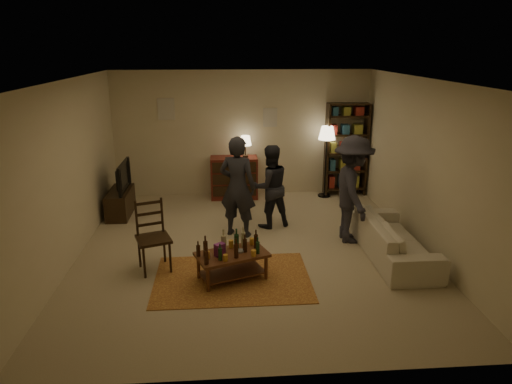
{
  "coord_description": "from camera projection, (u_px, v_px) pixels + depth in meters",
  "views": [
    {
      "loc": [
        -0.43,
        -6.78,
        3.18
      ],
      "look_at": [
        0.08,
        0.1,
        0.96
      ],
      "focal_mm": 32.0,
      "sensor_mm": 36.0,
      "label": 1
    }
  ],
  "objects": [
    {
      "name": "coffee_table",
      "position": [
        231.0,
        255.0,
        6.39
      ],
      "size": [
        1.11,
        0.84,
        0.74
      ],
      "rotation": [
        0.0,
        0.0,
        0.35
      ],
      "color": "brown",
      "rests_on": "ground"
    },
    {
      "name": "person_by_sofa",
      "position": [
        352.0,
        190.0,
        7.53
      ],
      "size": [
        0.69,
        1.18,
        1.8
      ],
      "primitive_type": "imported",
      "rotation": [
        0.0,
        0.0,
        1.55
      ],
      "color": "#292931",
      "rests_on": "ground"
    },
    {
      "name": "person_left",
      "position": [
        238.0,
        187.0,
        7.76
      ],
      "size": [
        0.75,
        0.62,
        1.76
      ],
      "primitive_type": "imported",
      "rotation": [
        0.0,
        0.0,
        2.78
      ],
      "color": "#23242A",
      "rests_on": "ground"
    },
    {
      "name": "sofa",
      "position": [
        394.0,
        238.0,
        7.12
      ],
      "size": [
        0.81,
        2.08,
        0.61
      ],
      "primitive_type": "imported",
      "rotation": [
        0.0,
        0.0,
        1.57
      ],
      "color": "beige",
      "rests_on": "ground"
    },
    {
      "name": "dresser",
      "position": [
        234.0,
        176.0,
        9.85
      ],
      "size": [
        1.0,
        0.5,
        1.36
      ],
      "color": "maroon",
      "rests_on": "ground"
    },
    {
      "name": "person_right",
      "position": [
        270.0,
        186.0,
        8.19
      ],
      "size": [
        0.88,
        0.78,
        1.52
      ],
      "primitive_type": "imported",
      "rotation": [
        0.0,
        0.0,
        3.46
      ],
      "color": "#212228",
      "rests_on": "ground"
    },
    {
      "name": "floor",
      "position": [
        252.0,
        250.0,
        7.44
      ],
      "size": [
        6.0,
        6.0,
        0.0
      ],
      "primitive_type": "plane",
      "color": "#C6B793",
      "rests_on": "ground"
    },
    {
      "name": "bookshelf",
      "position": [
        346.0,
        149.0,
        9.92
      ],
      "size": [
        0.9,
        0.34,
        2.02
      ],
      "color": "#302010",
      "rests_on": "ground"
    },
    {
      "name": "floor_lamp",
      "position": [
        327.0,
        138.0,
        9.68
      ],
      "size": [
        0.36,
        0.36,
        1.55
      ],
      "color": "black",
      "rests_on": "ground"
    },
    {
      "name": "tv_stand",
      "position": [
        120.0,
        196.0,
        8.85
      ],
      "size": [
        0.4,
        1.0,
        1.06
      ],
      "color": "#302010",
      "rests_on": "ground"
    },
    {
      "name": "rug",
      "position": [
        232.0,
        278.0,
        6.51
      ],
      "size": [
        2.2,
        1.5,
        0.01
      ],
      "primitive_type": "cube",
      "color": "brown",
      "rests_on": "ground"
    },
    {
      "name": "dining_chair",
      "position": [
        152.0,
        233.0,
        6.66
      ],
      "size": [
        0.59,
        0.59,
        1.07
      ],
      "rotation": [
        0.0,
        0.0,
        0.34
      ],
      "color": "#302010",
      "rests_on": "ground"
    },
    {
      "name": "room_shell",
      "position": [
        212.0,
        113.0,
        9.66
      ],
      "size": [
        6.0,
        6.0,
        6.0
      ],
      "color": "beige",
      "rests_on": "ground"
    }
  ]
}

